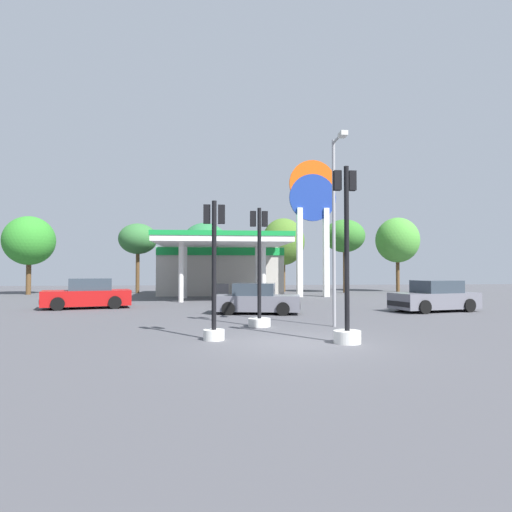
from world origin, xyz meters
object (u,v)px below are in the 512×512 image
(car_0, at_px, (88,295))
(tree_4, at_px, (344,236))
(station_pole_sign, at_px, (313,212))
(traffic_signal_1, at_px, (347,286))
(car_2, at_px, (257,300))
(tree_1, at_px, (138,239))
(traffic_signal_2, at_px, (214,284))
(traffic_signal_0, at_px, (259,288))
(car_1, at_px, (435,297))
(tree_5, at_px, (397,240))
(tree_2, at_px, (205,243))
(corner_streetlamp, at_px, (335,213))
(tree_0, at_px, (29,241))
(tree_3, at_px, (283,242))

(car_0, height_order, tree_4, tree_4)
(station_pole_sign, height_order, traffic_signal_1, station_pole_sign)
(car_2, relative_size, tree_1, 0.70)
(station_pole_sign, relative_size, tree_1, 1.71)
(traffic_signal_2, relative_size, tree_4, 0.64)
(traffic_signal_0, bearing_deg, station_pole_sign, 70.75)
(car_1, distance_m, tree_5, 19.93)
(station_pole_sign, xyz_separation_m, car_2, (-5.51, -12.20, -5.83))
(tree_2, relative_size, corner_streetlamp, 0.90)
(car_2, distance_m, tree_0, 24.55)
(tree_1, distance_m, tree_2, 5.90)
(station_pole_sign, xyz_separation_m, traffic_signal_2, (-7.54, -19.75, -4.81))
(station_pole_sign, height_order, tree_1, station_pole_sign)
(traffic_signal_2, bearing_deg, traffic_signal_0, 60.39)
(tree_3, distance_m, tree_5, 10.63)
(tree_3, bearing_deg, tree_2, -170.21)
(tree_3, bearing_deg, traffic_signal_2, -103.38)
(car_0, distance_m, tree_3, 21.01)
(car_0, relative_size, car_1, 1.05)
(tree_0, bearing_deg, traffic_signal_2, -58.62)
(car_1, relative_size, car_2, 1.08)
(corner_streetlamp, bearing_deg, car_2, 114.66)
(tree_1, distance_m, corner_streetlamp, 26.41)
(station_pole_sign, relative_size, car_1, 2.27)
(tree_0, bearing_deg, tree_3, 6.43)
(traffic_signal_0, bearing_deg, car_1, 27.55)
(tree_0, relative_size, tree_2, 1.05)
(station_pole_sign, distance_m, traffic_signal_0, 18.52)
(station_pole_sign, height_order, corner_streetlamp, station_pole_sign)
(corner_streetlamp, bearing_deg, tree_2, 102.29)
(traffic_signal_1, distance_m, tree_5, 30.51)
(traffic_signal_2, xyz_separation_m, tree_1, (-6.59, 26.40, 3.05))
(station_pole_sign, bearing_deg, tree_1, 154.79)
(traffic_signal_0, bearing_deg, traffic_signal_2, -119.61)
(tree_3, bearing_deg, corner_streetlamp, -94.76)
(car_1, xyz_separation_m, tree_0, (-26.04, 16.96, 3.72))
(car_0, xyz_separation_m, tree_2, (5.99, 14.65, 3.63))
(traffic_signal_2, bearing_deg, tree_3, 76.62)
(tree_1, bearing_deg, tree_3, 3.35)
(tree_5, bearing_deg, traffic_signal_2, -122.96)
(traffic_signal_1, bearing_deg, tree_2, 99.48)
(tree_3, bearing_deg, traffic_signal_0, -101.19)
(traffic_signal_0, bearing_deg, car_0, 135.18)
(car_2, height_order, traffic_signal_2, traffic_signal_2)
(car_1, relative_size, tree_3, 0.68)
(tree_0, xyz_separation_m, tree_1, (8.49, 1.66, 0.30))
(tree_3, relative_size, tree_4, 1.04)
(car_2, bearing_deg, car_1, 1.48)
(car_2, xyz_separation_m, tree_0, (-17.12, 17.19, 3.77))
(tree_1, bearing_deg, car_0, -90.48)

